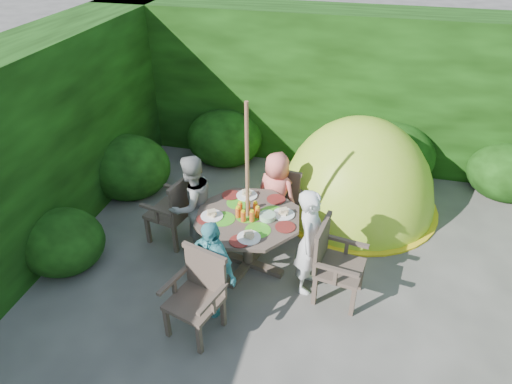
% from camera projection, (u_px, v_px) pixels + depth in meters
% --- Properties ---
extents(ground, '(60.00, 60.00, 0.00)m').
position_uv_depth(ground, '(325.00, 322.00, 5.03)').
color(ground, '#45433E').
rests_on(ground, ground).
extents(hedge_enclosure, '(9.00, 9.00, 2.50)m').
position_uv_depth(hedge_enclosure, '(347.00, 166.00, 5.43)').
color(hedge_enclosure, black).
rests_on(hedge_enclosure, ground).
extents(patio_table, '(1.58, 1.58, 0.92)m').
position_uv_depth(patio_table, '(248.00, 224.00, 5.47)').
color(patio_table, '#3C2F27').
rests_on(patio_table, ground).
extents(parasol_pole, '(0.05, 0.05, 2.20)m').
position_uv_depth(parasol_pole, '(247.00, 192.00, 5.22)').
color(parasol_pole, brown).
rests_on(parasol_pole, ground).
extents(garden_chair_right, '(0.58, 0.63, 0.94)m').
position_uv_depth(garden_chair_right, '(334.00, 262.00, 5.12)').
color(garden_chair_right, '#3C2F27').
rests_on(garden_chair_right, ground).
extents(garden_chair_left, '(0.62, 0.67, 0.95)m').
position_uv_depth(garden_chair_left, '(174.00, 209.00, 5.97)').
color(garden_chair_left, '#3C2F27').
rests_on(garden_chair_left, ground).
extents(garden_chair_back, '(0.57, 0.52, 0.87)m').
position_uv_depth(garden_chair_back, '(286.00, 192.00, 6.39)').
color(garden_chair_back, '#3C2F27').
rests_on(garden_chair_back, ground).
extents(garden_chair_front, '(0.66, 0.62, 0.91)m').
position_uv_depth(garden_chair_front, '(198.00, 293.00, 4.73)').
color(garden_chair_front, '#3C2F27').
rests_on(garden_chair_front, ground).
extents(child_right, '(0.37, 0.52, 1.34)m').
position_uv_depth(child_right, '(310.00, 242.00, 5.14)').
color(child_right, silver).
rests_on(child_right, ground).
extents(child_left, '(0.77, 0.82, 1.35)m').
position_uv_depth(child_left, '(192.00, 205.00, 5.76)').
color(child_left, gray).
rests_on(child_left, ground).
extents(child_back, '(0.69, 0.57, 1.21)m').
position_uv_depth(child_back, '(276.00, 194.00, 6.08)').
color(child_back, '#F77266').
rests_on(child_back, ground).
extents(child_front, '(0.75, 0.61, 1.19)m').
position_uv_depth(child_front, '(213.00, 267.00, 4.90)').
color(child_front, '#4AA5AD').
rests_on(child_front, ground).
extents(dome_tent, '(2.46, 2.46, 2.77)m').
position_uv_depth(dome_tent, '(355.00, 205.00, 6.93)').
color(dome_tent, '#A4D028').
rests_on(dome_tent, ground).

